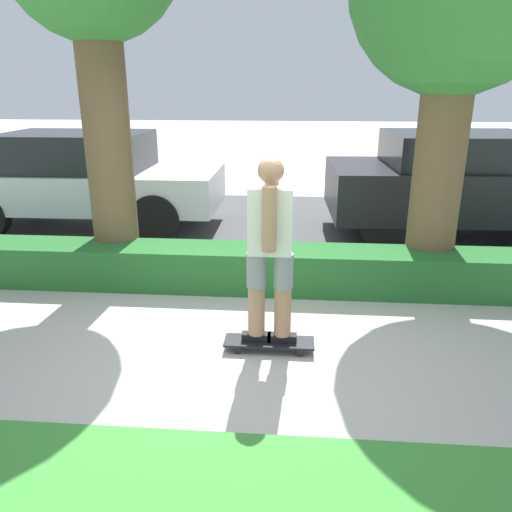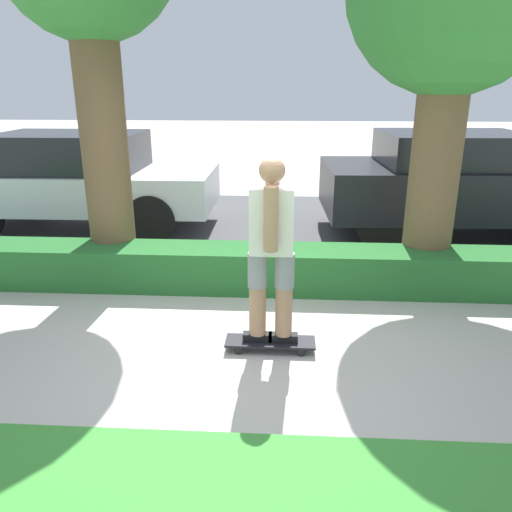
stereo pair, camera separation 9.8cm
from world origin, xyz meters
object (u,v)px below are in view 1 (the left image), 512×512
Objects in this scene: skateboard at (269,342)px; parked_car_middle at (462,183)px; parked_car_front at (85,178)px; skater_person at (270,248)px.

skateboard is 0.20× the size of parked_car_middle.
skater_person is at bearing -50.61° from parked_car_front.
skateboard is 0.89m from skater_person.
skater_person is 0.40× the size of parked_car_middle.
parked_car_front is at bearing 129.99° from skateboard.
skateboard is 0.49× the size of skater_person.
parked_car_middle is (5.95, -0.04, 0.03)m from parked_car_front.
parked_car_middle is at bearing 54.49° from skater_person.
skateboard is 0.19× the size of parked_car_front.
skateboard is 5.08m from parked_car_front.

